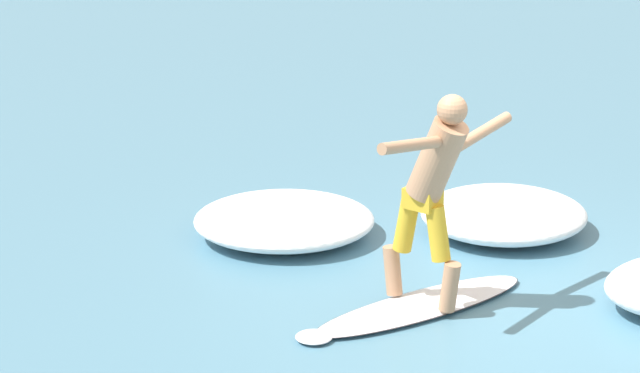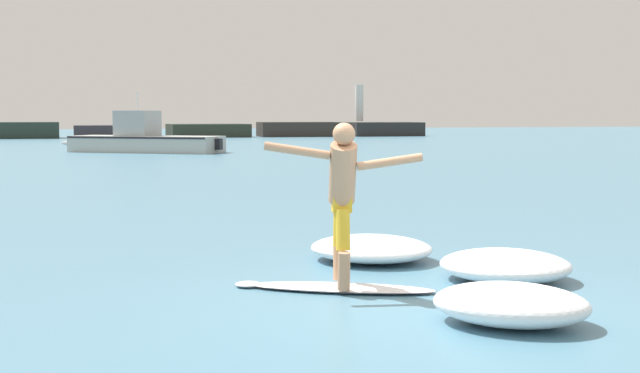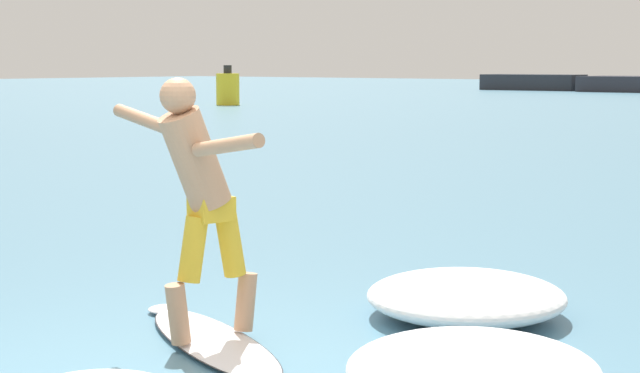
# 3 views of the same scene
# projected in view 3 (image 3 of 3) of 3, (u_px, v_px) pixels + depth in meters

# --- Properties ---
(surfboard) EXTENTS (2.15, 1.36, 0.20)m
(surfboard) POSITION_uv_depth(u_px,v_px,m) (211.00, 340.00, 7.19)
(surfboard) COLOR white
(surfboard) RESTS_ON ground
(surfer) EXTENTS (1.63, 0.79, 1.74)m
(surfer) POSITION_uv_depth(u_px,v_px,m) (198.00, 186.00, 6.97)
(surfer) COLOR tan
(surfer) RESTS_ON surfboard
(channel_marker_buoy) EXTENTS (1.03, 1.03, 1.76)m
(channel_marker_buoy) POSITION_uv_depth(u_px,v_px,m) (228.00, 89.00, 47.24)
(channel_marker_buoy) COLOR yellow
(channel_marker_buoy) RESTS_ON ground
(wave_foam_at_nose) EXTENTS (2.11, 2.15, 0.32)m
(wave_foam_at_nose) POSITION_uv_depth(u_px,v_px,m) (466.00, 296.00, 7.93)
(wave_foam_at_nose) COLOR white
(wave_foam_at_nose) RESTS_ON ground
(wave_foam_beside) EXTENTS (2.00, 2.02, 0.34)m
(wave_foam_beside) POSITION_uv_depth(u_px,v_px,m) (473.00, 370.00, 5.99)
(wave_foam_beside) COLOR white
(wave_foam_beside) RESTS_ON ground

